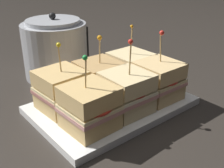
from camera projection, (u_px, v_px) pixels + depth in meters
name	position (u px, v px, depth m)	size (l,w,h in m)	color
ground_plane	(112.00, 108.00, 0.70)	(6.00, 6.00, 0.00)	#2D2823
serving_platter	(112.00, 105.00, 0.70)	(0.38, 0.25, 0.02)	white
sandwich_front_left	(90.00, 108.00, 0.58)	(0.11, 0.11, 0.16)	tan
sandwich_front_center	(126.00, 93.00, 0.64)	(0.11, 0.11, 0.17)	beige
sandwich_front_right	(158.00, 80.00, 0.70)	(0.10, 0.10, 0.17)	#DBB77A
sandwich_back_left	(61.00, 90.00, 0.65)	(0.11, 0.11, 0.16)	tan
sandwich_back_center	(99.00, 79.00, 0.71)	(0.11, 0.11, 0.16)	tan
sandwich_back_right	(130.00, 69.00, 0.78)	(0.10, 0.10, 0.17)	beige
kettle_steel	(55.00, 49.00, 0.86)	(0.22, 0.19, 0.20)	#B7BABF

